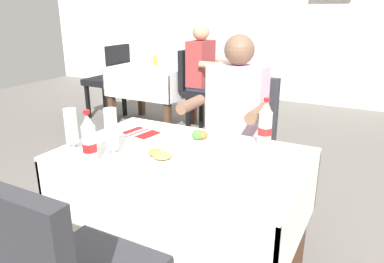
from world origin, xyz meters
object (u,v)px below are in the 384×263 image
Objects in this scene: plate_far_diner at (199,139)px; background_patron at (205,73)px; plate_near_camera at (155,157)px; background_chair_right at (201,87)px; seated_diner_far at (233,122)px; cola_bottle_primary at (89,141)px; beer_glass_middle at (111,132)px; background_dining_table at (152,82)px; napkin_cutlery_set at (141,132)px; cola_bottle_secondary at (265,125)px; beer_glass_left at (71,129)px; background_chair_left at (110,77)px; chair_far_diner_seat at (239,140)px; main_dining_table at (183,185)px; background_table_tumbler at (155,61)px.

background_patron reaches higher than plate_far_diner.
background_patron reaches higher than plate_near_camera.
plate_near_camera is 0.27× the size of background_chair_right.
cola_bottle_primary is (-0.30, -0.98, 0.14)m from seated_diner_far.
background_dining_table is (-1.43, 2.44, -0.31)m from beer_glass_middle.
background_chair_right is (-0.75, 2.44, -0.30)m from beer_glass_middle.
napkin_cutlery_set is (-0.28, 0.28, -0.01)m from plate_near_camera.
plate_near_camera is at bearing -94.78° from seated_diner_far.
cola_bottle_secondary is (0.39, 0.42, 0.10)m from plate_near_camera.
beer_glass_middle is at bearing -127.92° from plate_far_diner.
plate_far_diner is 0.65m from beer_glass_left.
seated_diner_far is 1.30× the size of background_chair_left.
background_patron is (-0.48, 2.47, -0.13)m from beer_glass_left.
chair_far_diner_seat reaches higher than beer_glass_left.
beer_glass_left is 2.54m from background_chair_right.
chair_far_diner_seat is 3.86× the size of cola_bottle_secondary.
plate_far_diner is at bearing -64.60° from background_patron.
napkin_cutlery_set reaches higher than background_dining_table.
chair_far_diner_seat is at bearing 90.00° from main_dining_table.
background_chair_right reaches higher than main_dining_table.
plate_far_diner is 2.70m from background_dining_table.
background_chair_left is at bearing 129.02° from cola_bottle_primary.
chair_far_diner_seat is 1.15m from beer_glass_left.
background_patron reaches higher than cola_bottle_secondary.
background_chair_left is at bearing 148.04° from chair_far_diner_seat.
cola_bottle_secondary reaches higher than beer_glass_left.
background_patron reaches higher than chair_far_diner_seat.
beer_glass_middle is at bearing -73.88° from background_patron.
background_chair_left is (-2.03, 2.12, -0.19)m from napkin_cutlery_set.
plate_far_diner is at bearing -41.11° from background_chair_left.
cola_bottle_primary reaches higher than napkin_cutlery_set.
background_chair_right is at bearing -8.77° from background_table_tumbler.
beer_glass_middle is at bearing -60.36° from background_table_tumbler.
beer_glass_middle reaches higher than main_dining_table.
seated_diner_far reaches higher than chair_far_diner_seat.
plate_far_diner is 1.24× the size of beer_glass_left.
background_dining_table is at bearing 136.95° from seated_diner_far.
beer_glass_left is 0.82× the size of cola_bottle_primary.
napkin_cutlery_set is at bearing -173.97° from plate_far_diner.
beer_glass_left is (-0.51, -0.21, 0.28)m from main_dining_table.
cola_bottle_secondary reaches higher than main_dining_table.
cola_bottle_secondary is 2.85m from background_dining_table.
beer_glass_left is 2.76m from background_dining_table.
background_patron is at bearing -8.20° from background_table_tumbler.
main_dining_table is 0.26m from plate_far_diner.
seated_diner_far and background_patron have the same top height.
beer_glass_left is 0.23m from beer_glass_middle.
background_chair_right is 0.74m from background_table_tumbler.
chair_far_diner_seat is at bearing 60.98° from napkin_cutlery_set.
main_dining_table is 2.94m from background_table_tumbler.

